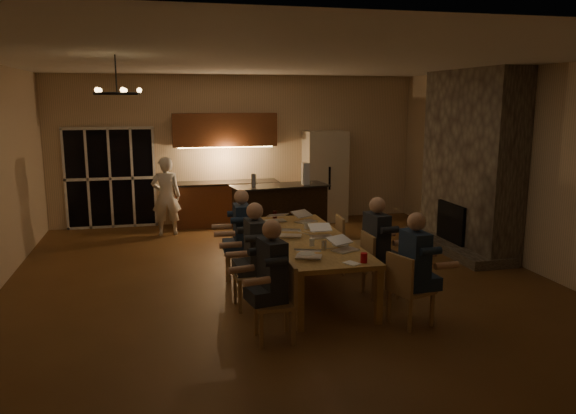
{
  "coord_description": "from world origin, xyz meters",
  "views": [
    {
      "loc": [
        -1.72,
        -7.73,
        2.68
      ],
      "look_at": [
        0.16,
        0.3,
        1.1
      ],
      "focal_mm": 35.0,
      "sensor_mm": 36.0,
      "label": 1
    }
  ],
  "objects_px": {
    "laptop_e": "(275,214)",
    "plate_far": "(320,225)",
    "bar_blender": "(305,174)",
    "chair_right_mid": "(381,264)",
    "chair_right_far": "(352,244)",
    "refrigerator": "(325,176)",
    "mug_front": "(312,242)",
    "person_left_far": "(242,235)",
    "bar_bottle": "(254,180)",
    "person_right_mid": "(376,246)",
    "standing_person": "(166,196)",
    "chair_left_far": "(240,250)",
    "person_left_near": "(272,280)",
    "person_right_near": "(414,269)",
    "chair_left_mid": "(251,274)",
    "laptop_c": "(290,229)",
    "bar_island": "(280,213)",
    "laptop_f": "(306,215)",
    "person_left_mid": "(255,255)",
    "mug_mid": "(307,226)",
    "redcup_near": "(364,258)",
    "can_cola": "(275,215)",
    "chair_left_near": "(274,303)",
    "laptop_b": "(345,242)",
    "laptop_d": "(322,230)",
    "chair_right_near": "(411,289)",
    "dining_table": "(308,263)",
    "chandelier": "(117,94)",
    "plate_left": "(306,254)",
    "redcup_mid": "(273,229)",
    "mug_back": "(276,223)"
  },
  "relations": [
    {
      "from": "mug_mid",
      "to": "plate_far",
      "type": "xyz_separation_m",
      "value": [
        0.26,
        0.2,
        -0.04
      ]
    },
    {
      "from": "person_right_mid",
      "to": "standing_person",
      "type": "height_order",
      "value": "standing_person"
    },
    {
      "from": "laptop_c",
      "to": "plate_far",
      "type": "height_order",
      "value": "laptop_c"
    },
    {
      "from": "chair_right_mid",
      "to": "mug_mid",
      "type": "distance_m",
      "value": 1.36
    },
    {
      "from": "refrigerator",
      "to": "person_right_near",
      "type": "relative_size",
      "value": 1.45
    },
    {
      "from": "person_right_mid",
      "to": "refrigerator",
      "type": "bearing_deg",
      "value": -15.56
    },
    {
      "from": "refrigerator",
      "to": "mug_front",
      "type": "relative_size",
      "value": 20.0
    },
    {
      "from": "bar_island",
      "to": "person_left_near",
      "type": "distance_m",
      "value": 4.52
    },
    {
      "from": "chair_left_far",
      "to": "person_left_near",
      "type": "relative_size",
      "value": 0.64
    },
    {
      "from": "chair_left_mid",
      "to": "person_right_mid",
      "type": "distance_m",
      "value": 1.79
    },
    {
      "from": "laptop_e",
      "to": "plate_left",
      "type": "relative_size",
      "value": 1.43
    },
    {
      "from": "chair_left_mid",
      "to": "chair_right_mid",
      "type": "bearing_deg",
      "value": 88.54
    },
    {
      "from": "laptop_d",
      "to": "redcup_near",
      "type": "xyz_separation_m",
      "value": [
        0.13,
        -1.33,
        -0.05
      ]
    },
    {
      "from": "refrigerator",
      "to": "bar_blender",
      "type": "distance_m",
      "value": 1.83
    },
    {
      "from": "chandelier",
      "to": "can_cola",
      "type": "relative_size",
      "value": 4.55
    },
    {
      "from": "dining_table",
      "to": "person_right_near",
      "type": "bearing_deg",
      "value": -60.35
    },
    {
      "from": "person_left_mid",
      "to": "mug_mid",
      "type": "relative_size",
      "value": 13.8
    },
    {
      "from": "laptop_e",
      "to": "bar_blender",
      "type": "bearing_deg",
      "value": -124.72
    },
    {
      "from": "refrigerator",
      "to": "chair_right_near",
      "type": "xyz_separation_m",
      "value": [
        -0.72,
        -5.97,
        -0.55
      ]
    },
    {
      "from": "person_left_far",
      "to": "bar_bottle",
      "type": "relative_size",
      "value": 5.75
    },
    {
      "from": "chair_right_mid",
      "to": "bar_bottle",
      "type": "relative_size",
      "value": 3.71
    },
    {
      "from": "chair_left_near",
      "to": "chair_left_mid",
      "type": "distance_m",
      "value": 1.08
    },
    {
      "from": "redcup_near",
      "to": "can_cola",
      "type": "relative_size",
      "value": 1.0
    },
    {
      "from": "laptop_c",
      "to": "plate_far",
      "type": "relative_size",
      "value": 1.34
    },
    {
      "from": "chair_left_mid",
      "to": "laptop_c",
      "type": "bearing_deg",
      "value": 132.38
    },
    {
      "from": "dining_table",
      "to": "laptop_d",
      "type": "relative_size",
      "value": 9.62
    },
    {
      "from": "chair_right_far",
      "to": "dining_table",
      "type": "bearing_deg",
      "value": 128.19
    },
    {
      "from": "laptop_e",
      "to": "bar_blender",
      "type": "height_order",
      "value": "bar_blender"
    },
    {
      "from": "laptop_e",
      "to": "plate_far",
      "type": "xyz_separation_m",
      "value": [
        0.61,
        -0.44,
        -0.1
      ]
    },
    {
      "from": "laptop_f",
      "to": "bar_blender",
      "type": "distance_m",
      "value": 1.92
    },
    {
      "from": "can_cola",
      "to": "laptop_d",
      "type": "bearing_deg",
      "value": -75.22
    },
    {
      "from": "person_left_mid",
      "to": "plate_far",
      "type": "distance_m",
      "value": 1.75
    },
    {
      "from": "chair_right_near",
      "to": "laptop_b",
      "type": "xyz_separation_m",
      "value": [
        -0.57,
        0.77,
        0.42
      ]
    },
    {
      "from": "mug_back",
      "to": "plate_left",
      "type": "distance_m",
      "value": 1.69
    },
    {
      "from": "laptop_d",
      "to": "mug_mid",
      "type": "relative_size",
      "value": 3.2
    },
    {
      "from": "chair_right_mid",
      "to": "chair_left_far",
      "type": "bearing_deg",
      "value": 55.19
    },
    {
      "from": "laptop_d",
      "to": "can_cola",
      "type": "height_order",
      "value": "laptop_d"
    },
    {
      "from": "person_left_mid",
      "to": "person_right_near",
      "type": "bearing_deg",
      "value": 55.57
    },
    {
      "from": "refrigerator",
      "to": "person_left_mid",
      "type": "xyz_separation_m",
      "value": [
        -2.43,
        -4.9,
        -0.31
      ]
    },
    {
      "from": "plate_left",
      "to": "person_left_far",
      "type": "bearing_deg",
      "value": 112.36
    },
    {
      "from": "chair_right_mid",
      "to": "chair_right_far",
      "type": "bearing_deg",
      "value": -0.8
    },
    {
      "from": "redcup_mid",
      "to": "laptop_f",
      "type": "bearing_deg",
      "value": 42.36
    },
    {
      "from": "person_right_mid",
      "to": "laptop_b",
      "type": "height_order",
      "value": "person_right_mid"
    },
    {
      "from": "refrigerator",
      "to": "person_left_far",
      "type": "xyz_separation_m",
      "value": [
        -2.44,
        -3.8,
        -0.31
      ]
    },
    {
      "from": "standing_person",
      "to": "laptop_d",
      "type": "bearing_deg",
      "value": 119.63
    },
    {
      "from": "chair_left_near",
      "to": "laptop_b",
      "type": "relative_size",
      "value": 2.78
    },
    {
      "from": "person_left_near",
      "to": "bar_island",
      "type": "bearing_deg",
      "value": 155.33
    },
    {
      "from": "laptop_b",
      "to": "redcup_near",
      "type": "distance_m",
      "value": 0.57
    },
    {
      "from": "chair_left_far",
      "to": "laptop_f",
      "type": "xyz_separation_m",
      "value": [
        1.13,
        0.34,
        0.42
      ]
    },
    {
      "from": "chair_left_mid",
      "to": "plate_left",
      "type": "relative_size",
      "value": 3.98
    }
  ]
}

